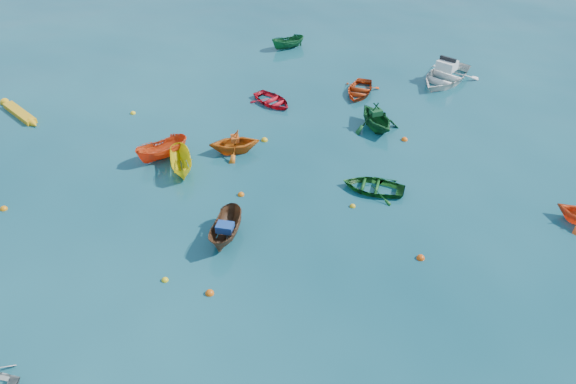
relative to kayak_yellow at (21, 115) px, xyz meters
The scene contains 24 objects.
ground 18.08m from the kayak_yellow, ahead, with size 160.00×160.00×0.00m, color #0A394A.
sampan_brown_mid 17.77m from the kayak_yellow, ahead, with size 1.13×3.00×1.16m, color #56341F.
dinghy_orange_w 14.10m from the kayak_yellow, 21.94° to the left, with size 2.38×2.76×1.45m, color #CD5F13.
sampan_yellow_mid 12.40m from the kayak_yellow, 10.16° to the left, with size 1.12×2.96×1.15m, color yellow.
dinghy_green_e 22.07m from the kayak_yellow, 18.73° to the left, with size 2.22×3.10×0.64m, color #114C16.
dinghy_red_nw 15.52m from the kayak_yellow, 44.79° to the left, with size 2.11×2.96×0.61m, color red.
sampan_orange_n 10.77m from the kayak_yellow, 12.66° to the left, with size 1.14×3.02×1.17m, color #DF4114.
dinghy_green_n 21.64m from the kayak_yellow, 34.98° to the left, with size 2.74×3.18×1.67m, color #124D20.
dinghy_red_far 21.29m from the kayak_yellow, 46.99° to the left, with size 2.32×3.24×0.67m, color #B5370F.
sampan_green_far 19.47m from the kayak_yellow, 71.55° to the left, with size 0.99×2.64×1.02m, color #14572A.
kayak_yellow is the anchor object (origin of this frame).
motorboat_white 27.48m from the kayak_yellow, 49.03° to the left, with size 3.55×4.96×1.63m, color white.
tarp_blue_a 17.85m from the kayak_yellow, ahead, with size 0.74×0.56×0.36m, color #194193.
tarp_orange_a 14.18m from the kayak_yellow, 22.03° to the left, with size 0.56×0.43×0.27m, color #C94B14.
tarp_green_b 21.63m from the kayak_yellow, 35.22° to the left, with size 0.66×0.50×0.32m, color #124821.
buoy_or_a 9.65m from the kayak_yellow, 34.43° to the right, with size 0.35×0.35×0.35m, color orange.
buoy_ye_a 17.99m from the kayak_yellow, 11.90° to the right, with size 0.29×0.29×0.29m, color yellow.
buoy_or_b 19.81m from the kayak_yellow, ahead, with size 0.36×0.36×0.36m, color #DB580B.
buoy_ye_b 6.86m from the kayak_yellow, 40.94° to the left, with size 0.33×0.33×0.33m, color yellow.
buoy_or_c 16.25m from the kayak_yellow, ahead, with size 0.33×0.33×0.33m, color #DD630C.
buoy_ye_c 21.54m from the kayak_yellow, 14.25° to the left, with size 0.29×0.29×0.29m, color gold.
buoy_or_d 25.52m from the kayak_yellow, ahead, with size 0.36×0.36×0.36m, color #DA4B0B.
buoy_ye_d 15.36m from the kayak_yellow, 28.01° to the left, with size 0.39×0.39×0.39m, color gold.
buoy_or_e 23.27m from the kayak_yellow, 31.93° to the left, with size 0.37×0.37×0.37m, color #FF5C0D.
Camera 1 is at (13.84, -12.05, 16.82)m, focal length 35.00 mm.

